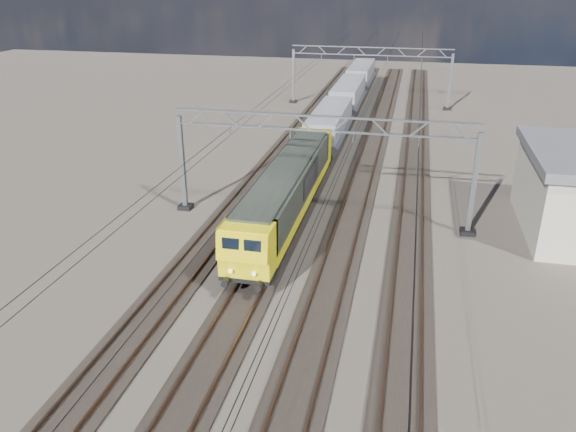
% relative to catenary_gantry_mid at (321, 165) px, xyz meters
% --- Properties ---
extents(ground, '(160.00, 160.00, 0.00)m').
position_rel_catenary_gantry_mid_xyz_m(ground, '(-0.00, -4.00, -3.91)').
color(ground, '#2C2721').
rests_on(ground, ground).
extents(track_outer_west, '(2.60, 140.00, 0.30)m').
position_rel_catenary_gantry_mid_xyz_m(track_outer_west, '(-6.00, -4.00, -3.83)').
color(track_outer_west, black).
rests_on(track_outer_west, ground).
extents(track_loco, '(2.60, 140.00, 0.30)m').
position_rel_catenary_gantry_mid_xyz_m(track_loco, '(-2.00, -4.00, -3.83)').
color(track_loco, black).
rests_on(track_loco, ground).
extents(track_inner_east, '(2.60, 140.00, 0.30)m').
position_rel_catenary_gantry_mid_xyz_m(track_inner_east, '(2.00, -4.00, -3.83)').
color(track_inner_east, black).
rests_on(track_inner_east, ground).
extents(track_outer_east, '(2.60, 140.00, 0.30)m').
position_rel_catenary_gantry_mid_xyz_m(track_outer_east, '(6.00, -4.00, -3.83)').
color(track_outer_east, black).
rests_on(track_outer_east, ground).
extents(catenary_gantry_mid, '(19.90, 0.90, 7.11)m').
position_rel_catenary_gantry_mid_xyz_m(catenary_gantry_mid, '(0.00, 0.00, 0.00)').
color(catenary_gantry_mid, gray).
rests_on(catenary_gantry_mid, ground).
extents(catenary_gantry_far, '(19.90, 0.90, 7.11)m').
position_rel_catenary_gantry_mid_xyz_m(catenary_gantry_far, '(0.00, 36.00, 0.00)').
color(catenary_gantry_far, gray).
rests_on(catenary_gantry_far, ground).
extents(overhead_wires, '(12.03, 140.00, 0.53)m').
position_rel_catenary_gantry_mid_xyz_m(overhead_wires, '(-0.00, 4.00, 1.84)').
color(overhead_wires, black).
rests_on(overhead_wires, ground).
extents(locomotive, '(2.76, 21.10, 3.62)m').
position_rel_catenary_gantry_mid_xyz_m(locomotive, '(-2.00, -0.69, -1.58)').
color(locomotive, black).
rests_on(locomotive, ground).
extents(hopper_wagon_lead, '(3.38, 13.00, 3.25)m').
position_rel_catenary_gantry_mid_xyz_m(hopper_wagon_lead, '(-2.00, 17.00, -1.67)').
color(hopper_wagon_lead, black).
rests_on(hopper_wagon_lead, ground).
extents(hopper_wagon_mid, '(3.38, 13.00, 3.25)m').
position_rel_catenary_gantry_mid_xyz_m(hopper_wagon_mid, '(-2.00, 31.20, -1.67)').
color(hopper_wagon_mid, black).
rests_on(hopper_wagon_mid, ground).
extents(hopper_wagon_third, '(3.38, 13.00, 3.25)m').
position_rel_catenary_gantry_mid_xyz_m(hopper_wagon_third, '(-2.00, 45.40, -1.67)').
color(hopper_wagon_third, black).
rests_on(hopper_wagon_third, ground).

